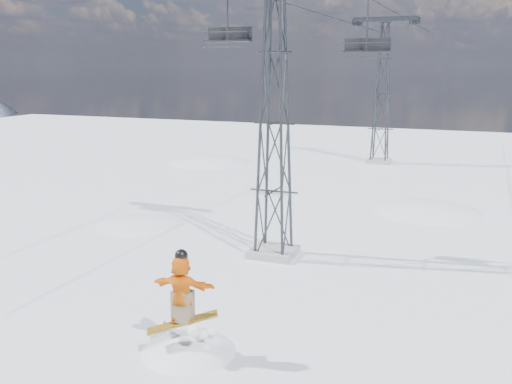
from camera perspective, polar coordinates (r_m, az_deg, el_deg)
ground at (r=17.56m, az=-10.08°, el=-13.81°), size 120.00×120.00×0.00m
snow_terrain at (r=40.84m, az=0.68°, el=-12.57°), size 39.00×37.00×22.00m
lift_tower_near at (r=22.74m, az=1.85°, el=6.80°), size 5.20×1.80×11.43m
lift_tower_far at (r=46.96m, az=12.48°, el=9.47°), size 5.20×1.80×11.43m
haul_cables at (r=33.81m, az=8.93°, el=17.67°), size 4.46×51.00×0.06m
lift_chair_near at (r=23.97m, az=-2.78°, el=15.34°), size 1.95×0.56×2.41m
lift_chair_mid at (r=28.67m, az=11.02°, el=14.09°), size 2.24×0.64×2.77m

